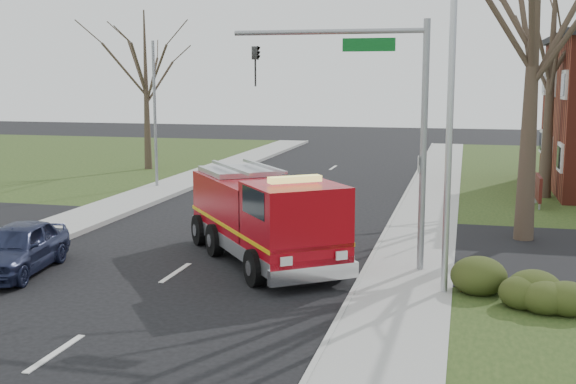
# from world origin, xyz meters

# --- Properties ---
(ground) EXTENTS (120.00, 120.00, 0.00)m
(ground) POSITION_xyz_m (0.00, 0.00, 0.00)
(ground) COLOR black
(ground) RESTS_ON ground
(sidewalk_right) EXTENTS (2.40, 80.00, 0.15)m
(sidewalk_right) POSITION_xyz_m (6.20, 0.00, 0.07)
(sidewalk_right) COLOR #9E9E98
(sidewalk_right) RESTS_ON ground
(health_center_sign) EXTENTS (0.12, 2.00, 1.40)m
(health_center_sign) POSITION_xyz_m (10.50, 12.50, 0.88)
(health_center_sign) COLOR #471410
(health_center_sign) RESTS_ON ground
(hedge_corner) EXTENTS (2.80, 2.00, 0.90)m
(hedge_corner) POSITION_xyz_m (9.00, -1.00, 0.58)
(hedge_corner) COLOR #2E3B15
(hedge_corner) RESTS_ON lawn_right
(bare_tree_near) EXTENTS (6.00, 6.00, 12.00)m
(bare_tree_near) POSITION_xyz_m (9.50, 6.00, 7.41)
(bare_tree_near) COLOR #3B2C23
(bare_tree_near) RESTS_ON ground
(bare_tree_far) EXTENTS (5.25, 5.25, 10.50)m
(bare_tree_far) POSITION_xyz_m (11.00, 15.00, 6.49)
(bare_tree_far) COLOR #3B2C23
(bare_tree_far) RESTS_ON ground
(bare_tree_left) EXTENTS (4.50, 4.50, 9.00)m
(bare_tree_left) POSITION_xyz_m (-10.00, 20.00, 5.56)
(bare_tree_left) COLOR #3B2C23
(bare_tree_left) RESTS_ON ground
(traffic_signal_mast) EXTENTS (5.29, 0.18, 6.80)m
(traffic_signal_mast) POSITION_xyz_m (5.21, 1.50, 4.71)
(traffic_signal_mast) COLOR gray
(traffic_signal_mast) RESTS_ON ground
(streetlight_pole) EXTENTS (1.48, 0.16, 8.40)m
(streetlight_pole) POSITION_xyz_m (7.14, -0.50, 4.55)
(streetlight_pole) COLOR #B7BABF
(streetlight_pole) RESTS_ON ground
(utility_pole_far) EXTENTS (0.14, 0.14, 7.00)m
(utility_pole_far) POSITION_xyz_m (-6.80, 14.00, 3.50)
(utility_pole_far) COLOR gray
(utility_pole_far) RESTS_ON ground
(fire_engine) EXTENTS (6.00, 6.92, 2.78)m
(fire_engine) POSITION_xyz_m (2.03, 1.82, 1.26)
(fire_engine) COLOR #9D0711
(fire_engine) RESTS_ON ground
(parked_car_maroon) EXTENTS (2.25, 4.31, 1.40)m
(parked_car_maroon) POSITION_xyz_m (-4.20, -1.00, 0.70)
(parked_car_maroon) COLOR #1D2340
(parked_car_maroon) RESTS_ON ground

